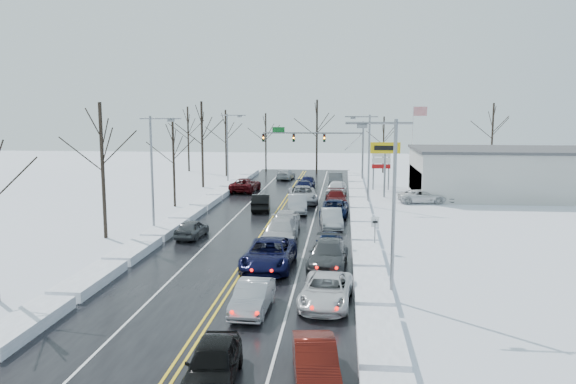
# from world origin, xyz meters

# --- Properties ---
(ground) EXTENTS (160.00, 160.00, 0.00)m
(ground) POSITION_xyz_m (0.00, 0.00, 0.00)
(ground) COLOR silver
(ground) RESTS_ON ground
(road_surface) EXTENTS (14.00, 84.00, 0.01)m
(road_surface) POSITION_xyz_m (0.00, 2.00, 0.01)
(road_surface) COLOR black
(road_surface) RESTS_ON ground
(snow_bank_left) EXTENTS (1.84, 72.00, 0.57)m
(snow_bank_left) POSITION_xyz_m (-7.60, 2.00, 0.00)
(snow_bank_left) COLOR white
(snow_bank_left) RESTS_ON ground
(snow_bank_right) EXTENTS (1.84, 72.00, 0.57)m
(snow_bank_right) POSITION_xyz_m (7.60, 2.00, 0.00)
(snow_bank_right) COLOR white
(snow_bank_right) RESTS_ON ground
(traffic_signal_mast) EXTENTS (13.28, 0.39, 8.00)m
(traffic_signal_mast) POSITION_xyz_m (3.45, 27.99, 5.48)
(traffic_signal_mast) COLOR slate
(traffic_signal_mast) RESTS_ON ground
(tires_plus_sign) EXTENTS (3.20, 0.34, 6.00)m
(tires_plus_sign) POSITION_xyz_m (10.50, 15.99, 4.99)
(tires_plus_sign) COLOR slate
(tires_plus_sign) RESTS_ON ground
(used_vehicles_sign) EXTENTS (2.20, 0.22, 4.65)m
(used_vehicles_sign) POSITION_xyz_m (10.50, 22.00, 3.32)
(used_vehicles_sign) COLOR slate
(used_vehicles_sign) RESTS_ON ground
(speed_limit_sign) EXTENTS (0.55, 0.09, 2.35)m
(speed_limit_sign) POSITION_xyz_m (8.20, -8.00, 1.63)
(speed_limit_sign) COLOR slate
(speed_limit_sign) RESTS_ON ground
(flagpole) EXTENTS (1.87, 1.20, 10.00)m
(flagpole) POSITION_xyz_m (15.17, 30.00, 5.93)
(flagpole) COLOR silver
(flagpole) RESTS_ON ground
(dealership_building) EXTENTS (20.40, 12.40, 5.30)m
(dealership_building) POSITION_xyz_m (23.98, 18.00, 2.66)
(dealership_building) COLOR beige
(dealership_building) RESTS_ON ground
(streetlight_se) EXTENTS (3.20, 0.25, 9.00)m
(streetlight_se) POSITION_xyz_m (8.30, -18.00, 5.31)
(streetlight_se) COLOR slate
(streetlight_se) RESTS_ON ground
(streetlight_ne) EXTENTS (3.20, 0.25, 9.00)m
(streetlight_ne) POSITION_xyz_m (8.30, 10.00, 5.31)
(streetlight_ne) COLOR slate
(streetlight_ne) RESTS_ON ground
(streetlight_sw) EXTENTS (3.20, 0.25, 9.00)m
(streetlight_sw) POSITION_xyz_m (-8.30, -4.00, 5.31)
(streetlight_sw) COLOR slate
(streetlight_sw) RESTS_ON ground
(streetlight_nw) EXTENTS (3.20, 0.25, 9.00)m
(streetlight_nw) POSITION_xyz_m (-8.30, 24.00, 5.31)
(streetlight_nw) COLOR slate
(streetlight_nw) RESTS_ON ground
(tree_left_b) EXTENTS (4.00, 4.00, 10.00)m
(tree_left_b) POSITION_xyz_m (-11.50, -6.00, 6.99)
(tree_left_b) COLOR #2D231C
(tree_left_b) RESTS_ON ground
(tree_left_c) EXTENTS (3.40, 3.40, 8.50)m
(tree_left_c) POSITION_xyz_m (-10.50, 8.00, 5.94)
(tree_left_c) COLOR #2D231C
(tree_left_c) RESTS_ON ground
(tree_left_d) EXTENTS (4.20, 4.20, 10.50)m
(tree_left_d) POSITION_xyz_m (-11.20, 22.00, 7.33)
(tree_left_d) COLOR #2D231C
(tree_left_d) RESTS_ON ground
(tree_left_e) EXTENTS (3.80, 3.80, 9.50)m
(tree_left_e) POSITION_xyz_m (-10.80, 34.00, 6.64)
(tree_left_e) COLOR #2D231C
(tree_left_e) RESTS_ON ground
(tree_far_a) EXTENTS (4.00, 4.00, 10.00)m
(tree_far_a) POSITION_xyz_m (-18.00, 40.00, 6.99)
(tree_far_a) COLOR #2D231C
(tree_far_a) RESTS_ON ground
(tree_far_b) EXTENTS (3.60, 3.60, 9.00)m
(tree_far_b) POSITION_xyz_m (-6.00, 41.00, 6.29)
(tree_far_b) COLOR #2D231C
(tree_far_b) RESTS_ON ground
(tree_far_c) EXTENTS (4.40, 4.40, 11.00)m
(tree_far_c) POSITION_xyz_m (2.00, 39.00, 7.68)
(tree_far_c) COLOR #2D231C
(tree_far_c) RESTS_ON ground
(tree_far_d) EXTENTS (3.40, 3.40, 8.50)m
(tree_far_d) POSITION_xyz_m (12.00, 40.50, 5.94)
(tree_far_d) COLOR #2D231C
(tree_far_d) RESTS_ON ground
(tree_far_e) EXTENTS (4.20, 4.20, 10.50)m
(tree_far_e) POSITION_xyz_m (28.00, 41.00, 7.33)
(tree_far_e) COLOR #2D231C
(tree_far_e) RESTS_ON ground
(queued_car_0) EXTENTS (2.05, 4.48, 1.49)m
(queued_car_0) POSITION_xyz_m (1.64, -27.27, 0.00)
(queued_car_0) COLOR black
(queued_car_0) RESTS_ON ground
(queued_car_1) EXTENTS (1.68, 4.38, 1.43)m
(queued_car_1) POSITION_xyz_m (1.87, -20.19, 0.00)
(queued_car_1) COLOR #9B9DA3
(queued_car_1) RESTS_ON ground
(queued_car_2) EXTENTS (3.02, 6.27, 1.72)m
(queued_car_2) POSITION_xyz_m (1.66, -12.81, 0.00)
(queued_car_2) COLOR black
(queued_car_2) RESTS_ON ground
(queued_car_3) EXTENTS (2.36, 5.77, 1.67)m
(queued_car_3) POSITION_xyz_m (1.62, -6.37, 0.00)
(queued_car_3) COLOR #B8B8BA
(queued_car_3) RESTS_ON ground
(queued_car_4) EXTENTS (2.22, 5.08, 1.70)m
(queued_car_4) POSITION_xyz_m (1.58, -2.60, 0.00)
(queued_car_4) COLOR #BEBDC0
(queued_car_4) RESTS_ON ground
(queued_car_5) EXTENTS (2.16, 5.11, 1.64)m
(queued_car_5) POSITION_xyz_m (1.83, 5.82, 0.00)
(queued_car_5) COLOR #929499
(queued_car_5) RESTS_ON ground
(queued_car_6) EXTENTS (3.63, 6.48, 1.71)m
(queued_car_6) POSITION_xyz_m (1.92, 11.34, 0.00)
(queued_car_6) COLOR #97999F
(queued_car_6) RESTS_ON ground
(queued_car_7) EXTENTS (2.31, 5.14, 1.46)m
(queued_car_7) POSITION_xyz_m (1.58, 17.55, 0.00)
(queued_car_7) COLOR black
(queued_car_7) RESTS_ON ground
(queued_car_8) EXTENTS (1.80, 4.40, 1.49)m
(queued_car_8) POSITION_xyz_m (1.66, 22.56, 0.00)
(queued_car_8) COLOR black
(queued_car_8) RESTS_ON ground
(queued_car_9) EXTENTS (2.02, 4.38, 1.39)m
(queued_car_9) POSITION_xyz_m (5.15, -26.66, 0.00)
(queued_car_9) COLOR #4B0F0A
(queued_car_9) RESTS_ON ground
(queued_car_10) EXTENTS (2.74, 5.31, 1.43)m
(queued_car_10) POSITION_xyz_m (5.28, -18.89, 0.00)
(queued_car_10) COLOR silver
(queued_car_10) RESTS_ON ground
(queued_car_11) EXTENTS (2.56, 5.62, 1.59)m
(queued_car_11) POSITION_xyz_m (5.18, -12.29, 0.00)
(queued_car_11) COLOR #383B3D
(queued_car_11) RESTS_ON ground
(queued_car_12) EXTENTS (2.00, 4.16, 1.37)m
(queued_car_12) POSITION_xyz_m (5.14, -8.70, 0.00)
(queued_car_12) COLOR black
(queued_car_12) RESTS_ON ground
(queued_car_13) EXTENTS (2.03, 4.76, 1.53)m
(queued_car_13) POSITION_xyz_m (5.13, -0.69, 0.00)
(queued_car_13) COLOR #9C9FA4
(queued_car_13) RESTS_ON ground
(queued_car_14) EXTENTS (2.64, 5.25, 1.42)m
(queued_car_14) POSITION_xyz_m (5.27, 4.40, 0.00)
(queued_car_14) COLOR #0B1333
(queued_car_14) RESTS_ON ground
(queued_car_15) EXTENTS (2.15, 5.07, 1.46)m
(queued_car_15) POSITION_xyz_m (5.35, 10.44, 0.00)
(queued_car_15) COLOR #440909
(queued_car_15) RESTS_ON ground
(queued_car_16) EXTENTS (2.61, 5.16, 1.68)m
(queued_car_16) POSITION_xyz_m (5.27, 16.51, 0.00)
(queued_car_16) COLOR white
(queued_car_16) RESTS_ON ground
(queued_car_17) EXTENTS (1.96, 5.03, 1.63)m
(queued_car_17) POSITION_xyz_m (5.06, 24.88, 0.00)
(queued_car_17) COLOR #444749
(queued_car_17) RESTS_ON ground
(oncoming_car_0) EXTENTS (2.14, 4.89, 1.56)m
(oncoming_car_0) POSITION_xyz_m (-1.70, 6.61, 0.00)
(oncoming_car_0) COLOR black
(oncoming_car_0) RESTS_ON ground
(oncoming_car_1) EXTENTS (3.23, 6.02, 1.61)m
(oncoming_car_1) POSITION_xyz_m (-5.31, 18.69, 0.00)
(oncoming_car_1) COLOR #47090D
(oncoming_car_1) RESTS_ON ground
(oncoming_car_2) EXTENTS (2.52, 5.06, 1.41)m
(oncoming_car_2) POSITION_xyz_m (-1.86, 30.89, 0.00)
(oncoming_car_2) COLOR #ADB1B6
(oncoming_car_2) RESTS_ON ground
(oncoming_car_3) EXTENTS (1.97, 4.16, 1.38)m
(oncoming_car_3) POSITION_xyz_m (-5.14, -5.28, 0.00)
(oncoming_car_3) COLOR #46484C
(oncoming_car_3) RESTS_ON ground
(parked_car_0) EXTENTS (5.11, 2.77, 1.36)m
(parked_car_0) POSITION_xyz_m (14.12, 12.55, 0.00)
(parked_car_0) COLOR white
(parked_car_0) RESTS_ON ground
(parked_car_1) EXTENTS (2.62, 5.91, 1.69)m
(parked_car_1) POSITION_xyz_m (17.00, 14.88, 0.00)
(parked_car_1) COLOR black
(parked_car_1) RESTS_ON ground
(parked_car_2) EXTENTS (2.16, 4.37, 1.43)m
(parked_car_2) POSITION_xyz_m (15.15, 22.34, 0.00)
(parked_car_2) COLOR black
(parked_car_2) RESTS_ON ground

